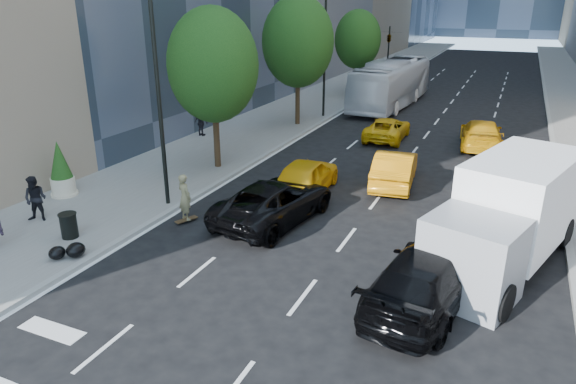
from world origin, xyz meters
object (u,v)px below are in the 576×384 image
at_px(box_truck, 508,215).
at_px(trash_can, 69,226).
at_px(black_sedan_lincoln, 275,201).
at_px(skateboarder, 185,200).
at_px(city_bus, 392,83).
at_px(planter_shrub, 61,170).
at_px(black_sedan_mercedes, 425,279).

height_order(box_truck, trash_can, box_truck).
bearing_deg(black_sedan_lincoln, skateboarder, 35.75).
bearing_deg(black_sedan_lincoln, city_bus, -78.37).
xyz_separation_m(black_sedan_lincoln, city_bus, (-1.20, 23.62, 0.98)).
height_order(city_bus, planter_shrub, city_bus).
relative_size(black_sedan_mercedes, city_bus, 0.43).
bearing_deg(black_sedan_lincoln, box_truck, -172.74).
height_order(black_sedan_lincoln, black_sedan_mercedes, black_sedan_mercedes).
bearing_deg(skateboarder, city_bus, -71.18).
bearing_deg(city_bus, skateboarder, -91.12).
relative_size(city_bus, box_truck, 1.72).
bearing_deg(black_sedan_mercedes, city_bus, -66.96).
relative_size(skateboarder, trash_can, 2.10).
xyz_separation_m(box_truck, planter_shrub, (-16.96, -1.30, -0.42)).
bearing_deg(box_truck, city_bus, 128.66).
xyz_separation_m(black_sedan_lincoln, box_truck, (7.96, -0.20, 0.91)).
distance_m(black_sedan_lincoln, box_truck, 8.02).
height_order(black_sedan_lincoln, box_truck, box_truck).
bearing_deg(black_sedan_mercedes, trash_can, 12.58).
distance_m(skateboarder, box_truck, 11.01).
relative_size(black_sedan_lincoln, black_sedan_mercedes, 1.02).
xyz_separation_m(black_sedan_lincoln, black_sedan_mercedes, (6.12, -3.50, 0.02)).
distance_m(skateboarder, black_sedan_mercedes, 9.28).
relative_size(black_sedan_mercedes, box_truck, 0.74).
bearing_deg(city_bus, box_truck, -66.11).
relative_size(city_bus, planter_shrub, 5.41).
height_order(black_sedan_mercedes, box_truck, box_truck).
xyz_separation_m(skateboarder, black_sedan_lincoln, (2.94, 1.50, -0.11)).
xyz_separation_m(black_sedan_mercedes, box_truck, (1.85, 3.30, 0.89)).
height_order(black_sedan_mercedes, trash_can, black_sedan_mercedes).
bearing_deg(black_sedan_mercedes, skateboarder, -4.51).
bearing_deg(skateboarder, planter_shrub, 22.79).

